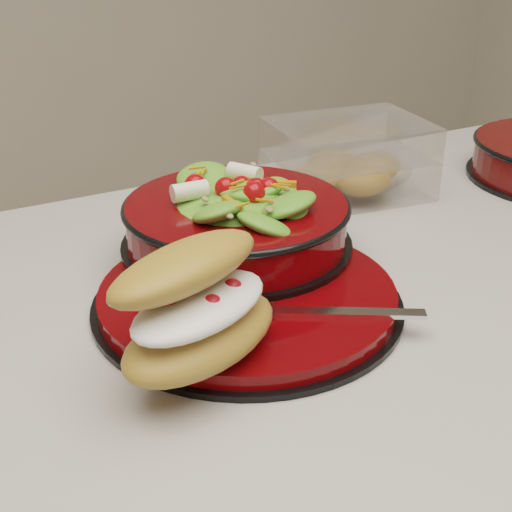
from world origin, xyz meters
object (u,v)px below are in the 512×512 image
salad_bowl (236,214)px  fork (319,312)px  croissant (197,306)px  dinner_plate (249,297)px  pastry_box (348,161)px

salad_bowl → fork: bearing=-89.4°
fork → croissant: bearing=123.2°
dinner_plate → pastry_box: (0.25, 0.20, 0.03)m
salad_bowl → croissant: bearing=-125.7°
salad_bowl → croissant: salad_bowl is taller
dinner_plate → salad_bowl: size_ratio=1.22×
salad_bowl → fork: size_ratio=1.53×
dinner_plate → pastry_box: size_ratio=1.40×
salad_bowl → fork: (0.00, -0.16, -0.03)m
croissant → fork: size_ratio=1.08×
dinner_plate → fork: (0.03, -0.07, 0.01)m
salad_bowl → pastry_box: size_ratio=1.15×
dinner_plate → fork: 0.08m
croissant → pastry_box: 0.44m
fork → pastry_box: pastry_box is taller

